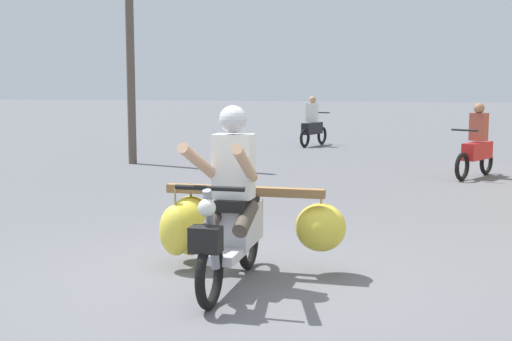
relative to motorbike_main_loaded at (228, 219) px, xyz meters
name	(u,v)px	position (x,y,z in m)	size (l,w,h in m)	color
ground_plane	(229,287)	(0.10, -0.37, -0.53)	(120.00, 120.00, 0.00)	slate
motorbike_main_loaded	(228,219)	(0.00, 0.00, 0.00)	(1.80, 1.85, 1.58)	black
motorbike_distant_ahead_left	(313,126)	(-1.04, 13.11, 0.04)	(0.69, 1.56, 1.40)	black
motorbike_distant_ahead_right	(477,147)	(2.86, 7.41, 0.04)	(0.88, 1.47, 1.40)	black
utility_pole	(129,12)	(-4.33, 8.06, 2.76)	(0.18, 0.18, 6.58)	brown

